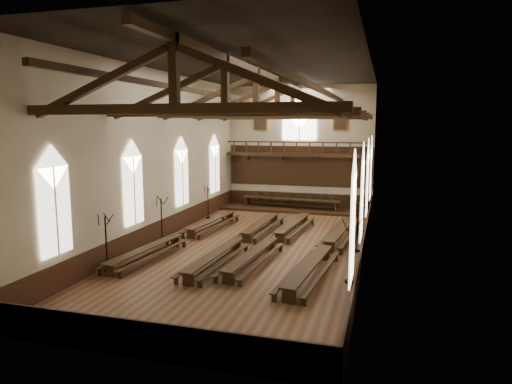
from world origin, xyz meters
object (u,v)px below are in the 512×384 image
refectory_row_d (328,247)px  candelabrum_right_far (362,221)px  refectory_row_a (184,235)px  dais (291,209)px  candelabrum_left_near (107,254)px  refectory_row_b (241,239)px  high_table (291,200)px  candelabrum_left_mid (162,229)px  candelabrum_left_far (208,208)px  refectory_row_c (276,238)px  candelabrum_right_mid (357,238)px  candelabrum_right_near (350,263)px

refectory_row_d → candelabrum_right_far: 6.48m
refectory_row_a → candelabrum_right_far: bearing=30.1°
dais → refectory_row_a: bearing=-108.7°
dais → refectory_row_d: bearing=-70.0°
dais → candelabrum_left_near: (-5.20, -17.57, 0.75)m
refectory_row_d → candelabrum_left_near: (-9.69, -5.24, 0.33)m
refectory_row_a → refectory_row_b: refectory_row_b is taller
high_table → candelabrum_left_mid: size_ratio=2.94×
dais → candelabrum_left_mid: candelabrum_left_mid is taller
high_table → candelabrum_left_near: (-5.20, -17.57, 0.01)m
dais → candelabrum_left_near: bearing=-106.5°
high_table → candelabrum_left_far: size_ratio=3.32×
refectory_row_c → high_table: (-1.42, 11.19, 0.34)m
refectory_row_b → dais: refectory_row_b is taller
refectory_row_b → candelabrum_right_mid: 6.39m
refectory_row_b → candelabrum_left_far: 8.43m
candelabrum_left_mid → candelabrum_left_near: bearing=-90.0°
candelabrum_right_near → candelabrum_right_mid: bearing=90.0°
refectory_row_d → candelabrum_right_mid: (1.41, 1.48, 0.25)m
candelabrum_left_mid → candelabrum_left_far: bearing=90.0°
refectory_row_c → candelabrum_left_far: bearing=136.2°
candelabrum_right_mid → refectory_row_b: bearing=-171.8°
refectory_row_b → candelabrum_left_far: bearing=124.6°
refectory_row_b → candelabrum_left_mid: size_ratio=4.99×
candelabrum_right_near → candelabrum_left_mid: bearing=160.4°
candelabrum_right_far → refectory_row_b: bearing=-137.7°
candelabrum_left_far → refectory_row_b: bearing=-55.4°
candelabrum_right_far → high_table: bearing=134.4°
refectory_row_a → refectory_row_b: size_ratio=0.99×
refectory_row_a → candelabrum_left_far: candelabrum_left_far is taller
candelabrum_right_far → refectory_row_c: bearing=-130.9°
refectory_row_a → refectory_row_c: 5.43m
refectory_row_b → candelabrum_right_far: (6.32, 5.75, 0.21)m
high_table → candelabrum_right_near: 17.07m
refectory_row_c → candelabrum_left_mid: (-6.62, -0.89, 0.34)m
refectory_row_c → high_table: 11.28m
high_table → candelabrum_right_mid: bearing=-61.5°
refectory_row_c → candelabrum_right_near: (4.48, -4.84, 0.38)m
dais → candelabrum_left_near: 18.34m
refectory_row_a → candelabrum_left_near: (-1.22, -5.84, 0.37)m
dais → candelabrum_right_far: candelabrum_right_far is taller
high_table → candelabrum_left_far: 7.09m
high_table → candelabrum_right_mid: 12.35m
refectory_row_c → candelabrum_left_far: 9.19m
refectory_row_a → candelabrum_left_mid: candelabrum_left_mid is taller
candelabrum_left_far → candelabrum_right_mid: (11.10, -6.03, 0.03)m
refectory_row_a → candelabrum_left_mid: bearing=-164.5°
high_table → candelabrum_right_near: (5.90, -16.02, 0.04)m
refectory_row_b → candelabrum_right_near: size_ratio=4.78×
candelabrum_right_mid → candelabrum_left_mid: bearing=-173.7°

